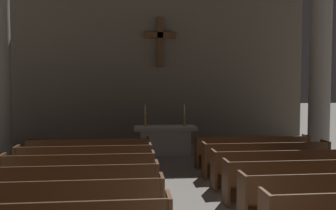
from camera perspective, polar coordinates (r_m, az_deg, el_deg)
The scene contains 15 objects.
pew_left_row_3 at distance 7.01m, azimuth -15.42°, elevation -14.14°, with size 3.48×0.50×0.95m.
pew_left_row_4 at distance 8.10m, azimuth -14.07°, elevation -11.71°, with size 3.48×0.50×0.95m.
pew_left_row_5 at distance 9.20m, azimuth -13.06°, elevation -9.85°, with size 3.48×0.50×0.95m.
pew_left_row_6 at distance 10.31m, azimuth -12.27°, elevation -8.39°, with size 3.48×0.50×0.95m.
pew_left_row_7 at distance 11.43m, azimuth -11.64°, elevation -7.22°, with size 3.48×0.50×0.95m.
pew_right_row_3 at distance 7.87m, azimuth 23.28°, elevation -12.34°, with size 3.48×0.50×0.95m.
pew_right_row_4 at distance 8.85m, azimuth 19.59°, elevation -10.49°, with size 3.48×0.50×0.95m.
pew_right_row_5 at distance 9.87m, azimuth 16.68°, elevation -8.99°, with size 3.48×0.50×0.95m.
pew_right_row_6 at distance 10.92m, azimuth 14.34°, elevation -7.76°, with size 3.48×0.50×0.95m.
pew_right_row_7 at distance 11.98m, azimuth 12.42°, elevation -6.74°, with size 3.48×0.50×0.95m.
column_right_second at distance 14.62m, azimuth 21.64°, elevation 5.45°, with size 1.11×1.11×6.47m.
altar at distance 13.70m, azimuth -0.45°, elevation -5.13°, with size 2.20×0.90×1.01m.
candlestick_left at distance 13.56m, azimuth -3.40°, elevation -2.14°, with size 0.16×0.16×0.76m.
candlestick_right at distance 13.69m, azimuth 2.47°, elevation -2.08°, with size 0.16×0.16×0.76m.
apse_with_cross at distance 15.92m, azimuth -1.28°, elevation 7.83°, with size 12.09×0.49×7.58m.
Camera 1 is at (-1.31, -4.34, 2.58)m, focal length 41.06 mm.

